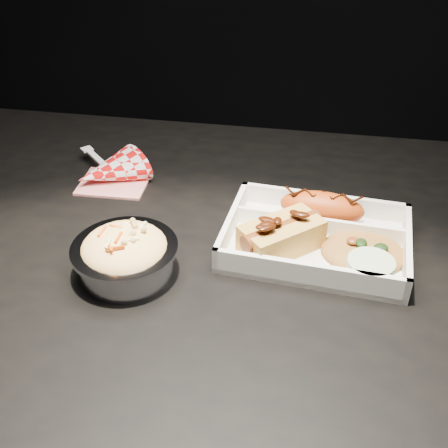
{
  "coord_description": "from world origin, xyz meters",
  "views": [
    {
      "loc": [
        0.13,
        -0.62,
        1.23
      ],
      "look_at": [
        0.03,
        -0.03,
        0.81
      ],
      "focal_mm": 45.0,
      "sensor_mm": 36.0,
      "label": 1
    }
  ],
  "objects_px": {
    "food_tray": "(316,241)",
    "napkin_fork": "(110,172)",
    "hotdog": "(282,234)",
    "fried_pastry": "(322,208)",
    "foil_coleslaw_cup": "(125,254)",
    "dining_table": "(210,293)"
  },
  "relations": [
    {
      "from": "fried_pastry",
      "to": "napkin_fork",
      "type": "bearing_deg",
      "value": 168.29
    },
    {
      "from": "dining_table",
      "to": "fried_pastry",
      "type": "bearing_deg",
      "value": 26.78
    },
    {
      "from": "foil_coleslaw_cup",
      "to": "food_tray",
      "type": "bearing_deg",
      "value": 22.56
    },
    {
      "from": "dining_table",
      "to": "foil_coleslaw_cup",
      "type": "distance_m",
      "value": 0.17
    },
    {
      "from": "food_tray",
      "to": "hotdog",
      "type": "distance_m",
      "value": 0.06
    },
    {
      "from": "napkin_fork",
      "to": "hotdog",
      "type": "bearing_deg",
      "value": 18.35
    },
    {
      "from": "fried_pastry",
      "to": "foil_coleslaw_cup",
      "type": "distance_m",
      "value": 0.29
    },
    {
      "from": "dining_table",
      "to": "fried_pastry",
      "type": "distance_m",
      "value": 0.21
    },
    {
      "from": "food_tray",
      "to": "napkin_fork",
      "type": "bearing_deg",
      "value": 164.46
    },
    {
      "from": "food_tray",
      "to": "fried_pastry",
      "type": "distance_m",
      "value": 0.06
    },
    {
      "from": "fried_pastry",
      "to": "foil_coleslaw_cup",
      "type": "relative_size",
      "value": 0.89
    },
    {
      "from": "fried_pastry",
      "to": "hotdog",
      "type": "xyz_separation_m",
      "value": [
        -0.05,
        -0.08,
        0.0
      ]
    },
    {
      "from": "dining_table",
      "to": "napkin_fork",
      "type": "xyz_separation_m",
      "value": [
        -0.2,
        0.15,
        0.11
      ]
    },
    {
      "from": "dining_table",
      "to": "food_tray",
      "type": "distance_m",
      "value": 0.18
    },
    {
      "from": "dining_table",
      "to": "foil_coleslaw_cup",
      "type": "bearing_deg",
      "value": -140.21
    },
    {
      "from": "napkin_fork",
      "to": "foil_coleslaw_cup",
      "type": "bearing_deg",
      "value": -20.47
    },
    {
      "from": "foil_coleslaw_cup",
      "to": "hotdog",
      "type": "bearing_deg",
      "value": 21.69
    },
    {
      "from": "food_tray",
      "to": "fried_pastry",
      "type": "relative_size",
      "value": 2.16
    },
    {
      "from": "food_tray",
      "to": "fried_pastry",
      "type": "bearing_deg",
      "value": 90.0
    },
    {
      "from": "hotdog",
      "to": "foil_coleslaw_cup",
      "type": "relative_size",
      "value": 0.88
    },
    {
      "from": "dining_table",
      "to": "fried_pastry",
      "type": "height_order",
      "value": "fried_pastry"
    },
    {
      "from": "hotdog",
      "to": "napkin_fork",
      "type": "distance_m",
      "value": 0.34
    }
  ]
}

